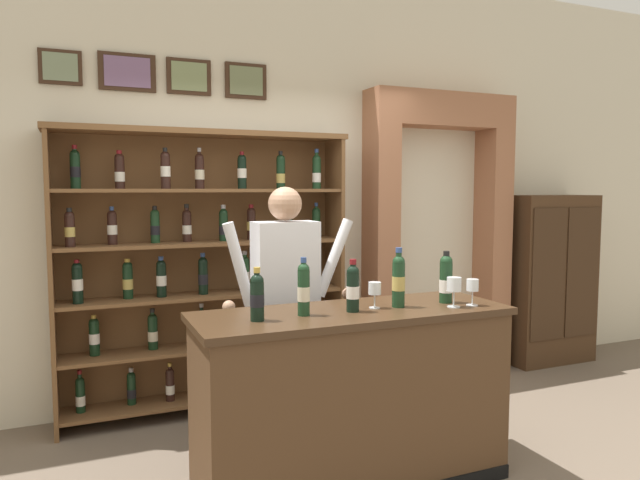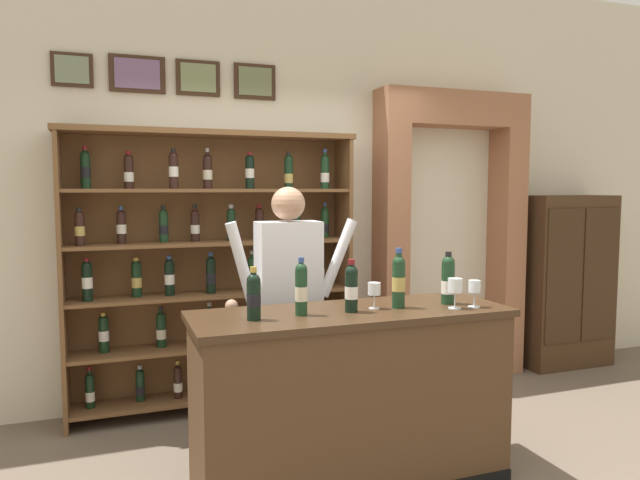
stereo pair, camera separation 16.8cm
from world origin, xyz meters
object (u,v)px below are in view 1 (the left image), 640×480
tasting_bottle_chianti (446,278)px  tasting_bottle_riserva (399,279)px  wine_glass_right (375,289)px  tasting_bottle_grappa (304,288)px  tasting_counter (352,398)px  shopkeeper (286,288)px  wine_shelf (205,263)px  tasting_bottle_bianco (257,296)px  wine_glass_spare (454,286)px  wine_glass_left (472,287)px  side_cabinet (548,279)px  tasting_bottle_super_tuscan (353,287)px

tasting_bottle_chianti → tasting_bottle_riserva: bearing=-179.5°
tasting_bottle_chianti → wine_glass_right: (-0.47, 0.02, -0.04)m
tasting_bottle_grappa → tasting_counter: bearing=4.4°
shopkeeper → tasting_bottle_grappa: size_ratio=5.43×
wine_shelf → shopkeeper: 0.91m
tasting_bottle_bianco → tasting_bottle_chianti: 1.17m
tasting_bottle_grappa → wine_glass_right: size_ratio=2.09×
tasting_bottle_bianco → tasting_bottle_grappa: size_ratio=0.89×
wine_glass_right → wine_glass_spare: size_ratio=0.87×
wine_glass_left → wine_glass_right: 0.58m
wine_glass_right → wine_glass_spare: wine_glass_spare is taller
wine_shelf → wine_glass_spare: bearing=-55.9°
tasting_bottle_riserva → wine_glass_right: 0.15m
tasting_bottle_grappa → side_cabinet: bearing=24.7°
tasting_bottle_bianco → tasting_bottle_grappa: bearing=5.8°
tasting_counter → tasting_bottle_super_tuscan: (-0.02, -0.04, 0.64)m
wine_shelf → tasting_bottle_bianco: bearing=-91.8°
tasting_bottle_super_tuscan → side_cabinet: bearing=27.1°
shopkeeper → tasting_bottle_riserva: 0.80m
tasting_bottle_chianti → wine_glass_left: (0.09, -0.13, -0.04)m
wine_glass_left → tasting_bottle_grappa: bearing=172.1°
tasting_bottle_super_tuscan → wine_glass_right: bearing=12.7°
tasting_bottle_super_tuscan → wine_glass_left: tasting_bottle_super_tuscan is taller
tasting_bottle_chianti → side_cabinet: bearing=32.9°
side_cabinet → wine_glass_right: 3.05m
tasting_bottle_chianti → wine_glass_left: size_ratio=1.99×
wine_shelf → tasting_bottle_super_tuscan: size_ratio=7.46×
shopkeeper → wine_glass_left: 1.17m
wine_shelf → side_cabinet: wine_shelf is taller
tasting_bottle_bianco → wine_glass_left: tasting_bottle_bianco is taller
tasting_bottle_riserva → tasting_bottle_chianti: bearing=0.5°
side_cabinet → tasting_bottle_bianco: bearing=-156.7°
side_cabinet → tasting_counter: bearing=-153.4°
shopkeeper → tasting_bottle_grappa: 0.66m
shopkeeper → tasting_bottle_riserva: size_ratio=4.96×
wine_glass_right → wine_glass_spare: (0.43, -0.15, 0.01)m
side_cabinet → shopkeeper: bearing=-165.2°
tasting_bottle_riserva → wine_glass_right: bearing=170.3°
tasting_bottle_super_tuscan → wine_glass_right: (0.15, 0.03, -0.03)m
shopkeeper → wine_shelf: bearing=112.5°
tasting_bottle_bianco → side_cabinet: bearing=23.3°
tasting_bottle_super_tuscan → wine_glass_right: 0.16m
wine_shelf → tasting_counter: bearing=-70.2°
tasting_counter → tasting_bottle_riserva: bearing=-6.0°
tasting_counter → wine_shelf: bearing=109.8°
tasting_bottle_grappa → tasting_bottle_chianti: bearing=-0.2°
side_cabinet → wine_glass_left: 2.66m
side_cabinet → tasting_bottle_riserva: (-2.54, -1.44, 0.36)m
wine_glass_left → wine_glass_right: wine_glass_left is taller
tasting_bottle_bianco → tasting_bottle_super_tuscan: tasting_bottle_super_tuscan is taller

